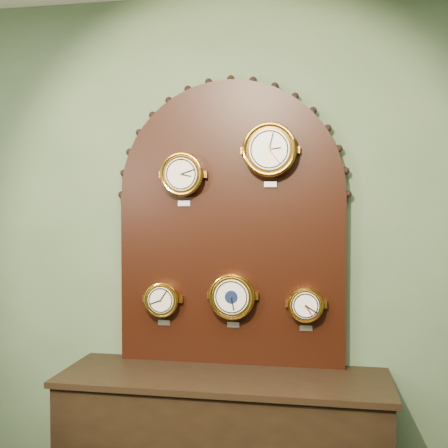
% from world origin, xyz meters
% --- Properties ---
extents(wall_back, '(4.00, 0.00, 4.00)m').
position_xyz_m(wall_back, '(0.00, 2.50, 1.40)').
color(wall_back, '#4A6142').
rests_on(wall_back, ground).
extents(display_board, '(1.26, 0.06, 1.53)m').
position_xyz_m(display_board, '(0.00, 2.45, 1.63)').
color(display_board, black).
rests_on(display_board, shop_counter).
extents(roman_clock, '(0.23, 0.08, 0.28)m').
position_xyz_m(roman_clock, '(-0.25, 2.38, 1.83)').
color(roman_clock, gold).
rests_on(roman_clock, display_board).
extents(arabic_clock, '(0.28, 0.08, 0.33)m').
position_xyz_m(arabic_clock, '(0.21, 2.38, 1.95)').
color(arabic_clock, gold).
rests_on(arabic_clock, display_board).
extents(hygrometer, '(0.19, 0.08, 0.24)m').
position_xyz_m(hygrometer, '(-0.36, 2.38, 1.17)').
color(hygrometer, gold).
rests_on(hygrometer, display_board).
extents(barometer, '(0.24, 0.08, 0.29)m').
position_xyz_m(barometer, '(0.02, 2.38, 1.20)').
color(barometer, gold).
rests_on(barometer, display_board).
extents(tide_clock, '(0.18, 0.08, 0.23)m').
position_xyz_m(tide_clock, '(0.40, 2.38, 1.17)').
color(tide_clock, gold).
rests_on(tide_clock, display_board).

